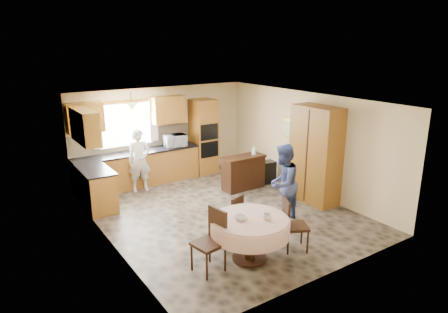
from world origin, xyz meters
name	(u,v)px	position (x,y,z in m)	size (l,w,h in m)	color
floor	(222,213)	(0.00, 0.00, 0.00)	(5.00, 6.00, 0.01)	#70614F
ceiling	(222,100)	(0.00, 0.00, 2.50)	(5.00, 6.00, 0.01)	white
wall_back	(162,133)	(0.00, 3.00, 1.25)	(5.00, 0.02, 2.50)	beige
wall_front	(329,204)	(0.00, -3.00, 1.25)	(5.00, 0.02, 2.50)	beige
wall_left	(106,180)	(-2.50, 0.00, 1.25)	(0.02, 6.00, 2.50)	beige
wall_right	(306,143)	(2.50, 0.00, 1.25)	(0.02, 6.00, 2.50)	beige
window	(126,125)	(-1.00, 2.98, 1.60)	(1.40, 0.03, 1.10)	white
curtain_left	(97,126)	(-1.75, 2.93, 1.65)	(0.22, 0.02, 1.15)	white
curtain_right	(154,120)	(-0.25, 2.93, 1.65)	(0.22, 0.02, 1.15)	white
base_cab_back	(138,169)	(-0.85, 2.70, 0.44)	(3.30, 0.60, 0.88)	#C78035
counter_back	(137,152)	(-0.85, 2.70, 0.90)	(3.30, 0.64, 0.04)	black
base_cab_left	(97,190)	(-2.20, 1.80, 0.44)	(0.60, 1.20, 0.88)	#C78035
counter_left	(95,170)	(-2.20, 1.80, 0.90)	(0.64, 1.20, 0.04)	black
backsplash	(132,140)	(-0.85, 2.99, 1.18)	(3.30, 0.02, 0.55)	tan
wall_cab_left	(85,118)	(-2.05, 2.83, 1.91)	(0.85, 0.33, 0.72)	#B9812E
wall_cab_right	(168,109)	(0.15, 2.83, 1.91)	(0.90, 0.33, 0.72)	#B9812E
wall_cab_side	(85,126)	(-2.33, 1.80, 1.91)	(0.33, 1.20, 0.72)	#B9812E
oven_tower	(204,137)	(1.15, 2.69, 1.06)	(0.66, 0.62, 2.12)	#C78035
oven_upper	(209,132)	(1.15, 2.38, 1.25)	(0.56, 0.01, 0.45)	black
oven_lower	(210,150)	(1.15, 2.38, 0.75)	(0.56, 0.01, 0.45)	black
pendant	(131,107)	(-1.00, 2.50, 2.12)	(0.36, 0.36, 0.18)	beige
sideboard	(243,173)	(1.30, 0.97, 0.41)	(1.13, 0.47, 0.81)	#381D0F
space_heater	(267,172)	(2.08, 0.98, 0.30)	(0.43, 0.30, 0.59)	black
cupboard	(316,155)	(2.22, -0.59, 1.13)	(0.59, 1.19, 2.26)	#C78035
dining_table	(250,227)	(-0.69, -1.91, 0.60)	(1.36, 1.36, 0.77)	#381D0F
chair_left	(212,237)	(-1.38, -1.81, 0.58)	(0.52, 0.52, 1.05)	#381D0F
chair_back	(233,215)	(-0.47, -1.10, 0.48)	(0.48, 0.48, 0.87)	#381D0F
chair_right	(292,222)	(0.15, -2.05, 0.53)	(0.56, 0.56, 0.97)	#381D0F
framed_picture	(292,129)	(2.47, 0.50, 1.51)	(0.06, 0.58, 0.48)	gold
microwave	(175,141)	(0.22, 2.65, 1.08)	(0.57, 0.39, 0.32)	silver
person_sink	(139,160)	(-0.96, 2.30, 0.80)	(0.58, 0.38, 1.59)	silver
person_dining	(283,184)	(0.80, -1.06, 0.84)	(0.82, 0.63, 1.68)	#39477E
bowl_sideboard	(235,159)	(1.02, 0.97, 0.84)	(0.20, 0.20, 0.05)	#B2B2B2
bottle_sideboard	(254,151)	(1.63, 0.97, 0.96)	(0.12, 0.12, 0.30)	silver
cup_table	(267,217)	(-0.49, -2.11, 0.83)	(0.14, 0.14, 0.11)	#B2B2B2
bowl_table	(241,218)	(-0.85, -1.86, 0.81)	(0.20, 0.20, 0.06)	#B2B2B2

